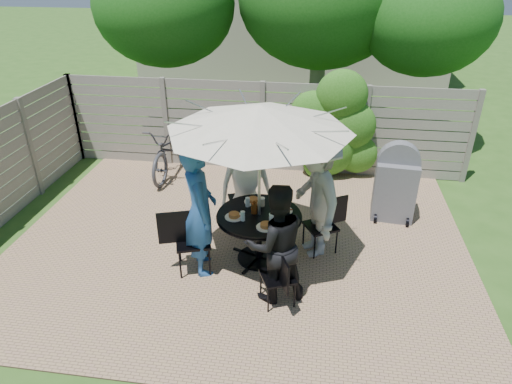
# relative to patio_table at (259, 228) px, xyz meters

# --- Properties ---
(backyard_envelope) EXTENTS (60.00, 60.00, 5.00)m
(backyard_envelope) POSITION_rel_patio_table_xyz_m (-0.28, 10.42, 2.06)
(backyard_envelope) COLOR #2B5119
(backyard_envelope) RESTS_ON ground
(patio_table) EXTENTS (1.56, 1.56, 0.78)m
(patio_table) POSITION_rel_patio_table_xyz_m (0.00, 0.00, 0.00)
(patio_table) COLOR black
(patio_table) RESTS_ON ground
(umbrella) EXTENTS (3.20, 3.20, 2.38)m
(umbrella) POSITION_rel_patio_table_xyz_m (0.00, 0.00, 1.66)
(umbrella) COLOR silver
(umbrella) RESTS_ON ground
(chair_back) EXTENTS (0.61, 0.76, 1.00)m
(chair_back) POSITION_rel_patio_table_xyz_m (-0.37, 0.89, -0.25)
(chair_back) COLOR black
(chair_back) RESTS_ON ground
(person_back) EXTENTS (0.96, 0.80, 1.68)m
(person_back) POSITION_rel_patio_table_xyz_m (-0.32, 0.77, 0.29)
(person_back) COLOR silver
(person_back) RESTS_ON ground
(chair_left) EXTENTS (0.75, 0.59, 0.98)m
(chair_left) POSITION_rel_patio_table_xyz_m (-0.89, -0.37, -0.25)
(chair_left) COLOR black
(chair_left) RESTS_ON ground
(person_left) EXTENTS (0.69, 0.83, 1.93)m
(person_left) POSITION_rel_patio_table_xyz_m (-0.77, -0.32, 0.42)
(person_left) COLOR #214E8F
(person_left) RESTS_ON ground
(chair_front) EXTENTS (0.53, 0.64, 0.84)m
(chair_front) POSITION_rel_patio_table_xyz_m (0.37, -0.89, -0.29)
(chair_front) COLOR black
(chair_front) RESTS_ON ground
(person_front) EXTENTS (0.98, 0.88, 1.65)m
(person_front) POSITION_rel_patio_table_xyz_m (0.32, -0.77, 0.28)
(person_front) COLOR black
(person_front) RESTS_ON ground
(chair_right) EXTENTS (0.66, 0.58, 0.88)m
(chair_right) POSITION_rel_patio_table_xyz_m (0.89, 0.37, -0.28)
(chair_right) COLOR black
(chair_right) RESTS_ON ground
(person_right) EXTENTS (1.12, 1.40, 1.90)m
(person_right) POSITION_rel_patio_table_xyz_m (0.77, 0.32, 0.40)
(person_right) COLOR #9B9A97
(person_right) RESTS_ON ground
(plate_back) EXTENTS (0.26, 0.26, 0.06)m
(plate_back) POSITION_rel_patio_table_xyz_m (-0.14, 0.33, 0.26)
(plate_back) COLOR white
(plate_back) RESTS_ON patio_table
(plate_left) EXTENTS (0.26, 0.26, 0.06)m
(plate_left) POSITION_rel_patio_table_xyz_m (-0.33, -0.14, 0.26)
(plate_left) COLOR white
(plate_left) RESTS_ON patio_table
(plate_front) EXTENTS (0.26, 0.26, 0.06)m
(plate_front) POSITION_rel_patio_table_xyz_m (0.14, -0.33, 0.26)
(plate_front) COLOR white
(plate_front) RESTS_ON patio_table
(plate_right) EXTENTS (0.26, 0.26, 0.06)m
(plate_right) POSITION_rel_patio_table_xyz_m (0.33, 0.14, 0.26)
(plate_right) COLOR white
(plate_right) RESTS_ON patio_table
(plate_extra) EXTENTS (0.24, 0.24, 0.06)m
(plate_extra) POSITION_rel_patio_table_xyz_m (0.28, -0.21, 0.26)
(plate_extra) COLOR white
(plate_extra) RESTS_ON patio_table
(glass_back) EXTENTS (0.07, 0.07, 0.14)m
(glass_back) POSITION_rel_patio_table_xyz_m (-0.20, 0.20, 0.31)
(glass_back) COLOR silver
(glass_back) RESTS_ON patio_table
(glass_left) EXTENTS (0.07, 0.07, 0.14)m
(glass_left) POSITION_rel_patio_table_xyz_m (-0.20, -0.20, 0.31)
(glass_left) COLOR silver
(glass_left) RESTS_ON patio_table
(glass_front) EXTENTS (0.07, 0.07, 0.14)m
(glass_front) POSITION_rel_patio_table_xyz_m (0.20, -0.20, 0.31)
(glass_front) COLOR silver
(glass_front) RESTS_ON patio_table
(syrup_jug) EXTENTS (0.09, 0.09, 0.16)m
(syrup_jug) POSITION_rel_patio_table_xyz_m (-0.07, 0.02, 0.32)
(syrup_jug) COLOR #59280C
(syrup_jug) RESTS_ON patio_table
(coffee_cup) EXTENTS (0.08, 0.08, 0.12)m
(coffee_cup) POSITION_rel_patio_table_xyz_m (0.01, 0.24, 0.30)
(coffee_cup) COLOR #C6B293
(coffee_cup) RESTS_ON patio_table
(bicycle) EXTENTS (0.81, 2.05, 1.06)m
(bicycle) POSITION_rel_patio_table_xyz_m (-2.14, 2.73, -0.02)
(bicycle) COLOR #333338
(bicycle) RESTS_ON ground
(bbq_grill) EXTENTS (0.72, 0.58, 1.38)m
(bbq_grill) POSITION_rel_patio_table_xyz_m (2.08, 1.53, 0.08)
(bbq_grill) COLOR #5C5C61
(bbq_grill) RESTS_ON ground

